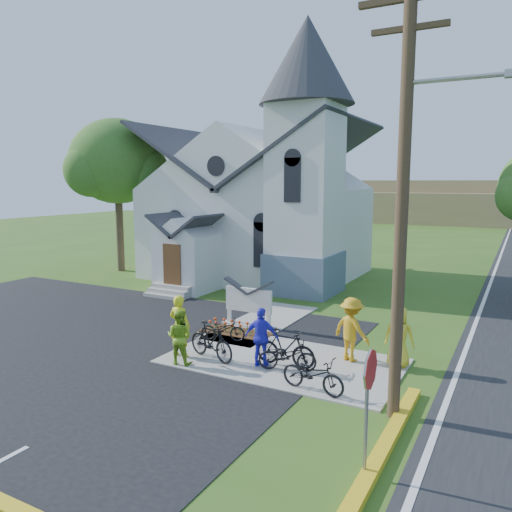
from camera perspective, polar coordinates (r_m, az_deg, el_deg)
The scene contains 20 objects.
ground at distance 15.80m, azimuth -2.75°, elevation -11.63°, with size 120.00×120.00×0.00m, color #315919.
parking_lot at distance 18.96m, azimuth -24.79°, elevation -8.92°, with size 20.00×16.00×0.02m, color black.
sidewalk at distance 15.54m, azimuth 3.07°, elevation -11.88°, with size 7.00×4.00×0.05m, color gray.
church at distance 28.40m, azimuth 0.76°, elevation 8.13°, with size 12.35×12.00×13.00m.
church_sign at distance 18.73m, azimuth -0.85°, elevation -5.11°, with size 2.20×0.40×1.70m.
flower_bed at distance 18.24m, azimuth -2.24°, elevation -8.72°, with size 2.60×1.10×0.07m, color #39220F.
utility_pole at distance 11.42m, azimuth 16.77°, elevation 7.99°, with size 3.45×0.28×10.00m.
stop_sign at distance 9.51m, azimuth 12.80°, elevation -14.31°, with size 0.11×0.76×2.48m.
tree_lot_corner at distance 31.41m, azimuth -15.59°, elevation 10.33°, with size 5.60×5.60×9.15m.
distant_hills at distance 69.22m, azimuth 24.86°, elevation 5.02°, with size 61.00×10.00×5.60m.
cyclist_0 at distance 15.74m, azimuth -8.71°, elevation -7.89°, with size 0.71×0.46×1.94m, color yellow.
bike_0 at distance 17.20m, azimuth -3.81°, elevation -8.34°, with size 0.54×1.54×0.81m, color black.
cyclist_1 at distance 15.16m, azimuth -8.74°, elevation -9.11°, with size 0.80×0.62×1.64m, color #7AAD20.
bike_1 at distance 15.45m, azimuth -5.15°, elevation -9.67°, with size 0.54×1.91×1.15m, color black.
cyclist_2 at distance 14.76m, azimuth 0.65°, elevation -9.27°, with size 1.03×0.43×1.75m, color #2C2AD2.
bike_2 at distance 14.60m, azimuth 3.60°, elevation -11.30°, with size 0.59×1.68×0.88m, color black.
cyclist_3 at distance 15.46m, azimuth 10.86°, elevation -8.22°, with size 1.26×0.72×1.95m, color #C89116.
bike_3 at distance 14.87m, azimuth 3.37°, elevation -10.46°, with size 0.52×1.85×1.11m, color black.
cyclist_4 at distance 15.34m, azimuth 16.05°, elevation -8.86°, with size 0.87×0.57×1.78m, color yellow.
bike_4 at distance 13.28m, azimuth 6.53°, elevation -13.25°, with size 0.63×1.80×0.94m, color black.
Camera 1 is at (7.70, -12.68, 5.43)m, focal length 35.00 mm.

